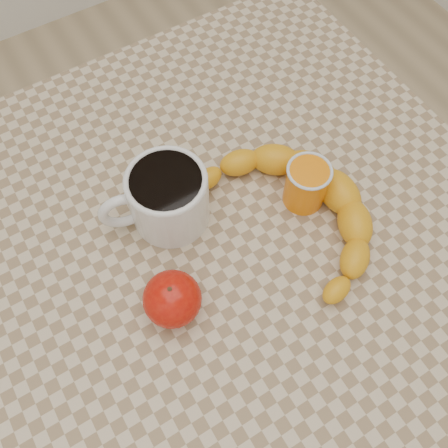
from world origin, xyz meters
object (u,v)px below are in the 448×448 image
table (224,256)px  coffee_mug (166,197)px  apple (172,299)px  banana (297,211)px  orange_juice_glass (306,184)px

table → coffee_mug: bearing=130.7°
apple → banana: 0.21m
banana → orange_juice_glass: bearing=35.3°
orange_juice_glass → banana: size_ratio=0.22×
table → coffee_mug: coffee_mug is taller
table → coffee_mug: size_ratio=4.97×
table → banana: size_ratio=2.44×
orange_juice_glass → apple: size_ratio=0.78×
table → banana: 0.15m
coffee_mug → apple: 0.14m
orange_juice_glass → apple: orange_juice_glass is taller
apple → orange_juice_glass: bearing=11.7°
coffee_mug → orange_juice_glass: bearing=-23.0°
table → orange_juice_glass: orange_juice_glass is taller
coffee_mug → orange_juice_glass: size_ratio=2.21×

